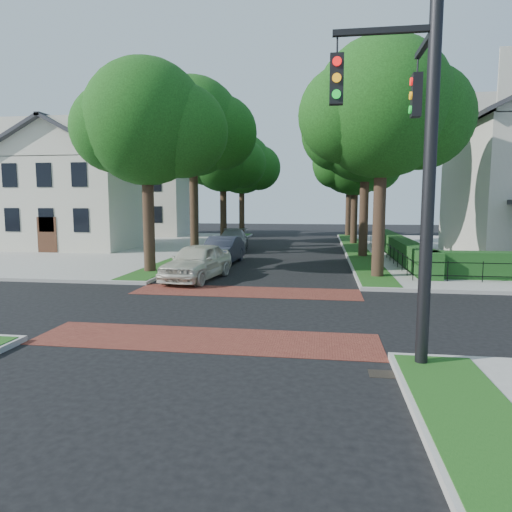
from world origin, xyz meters
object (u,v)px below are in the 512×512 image
(parked_car_middle, at_px, (222,250))
(parked_car_front, at_px, (197,262))
(parked_car_rear, at_px, (233,240))
(traffic_signal, at_px, (418,146))

(parked_car_middle, bearing_deg, parked_car_front, -87.64)
(parked_car_front, xyz_separation_m, parked_car_middle, (-0.02, 5.43, -0.04))
(parked_car_rear, bearing_deg, traffic_signal, -76.75)
(traffic_signal, relative_size, parked_car_middle, 1.67)
(traffic_signal, bearing_deg, parked_car_middle, 116.14)
(traffic_signal, distance_m, parked_car_rear, 24.84)
(traffic_signal, relative_size, parked_car_front, 1.63)
(parked_car_front, bearing_deg, parked_car_middle, 98.88)
(parked_car_front, bearing_deg, parked_car_rear, 102.48)
(parked_car_middle, distance_m, parked_car_rear, 7.48)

